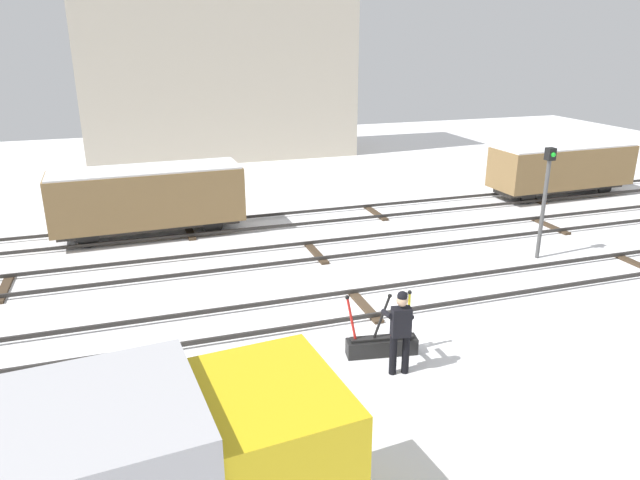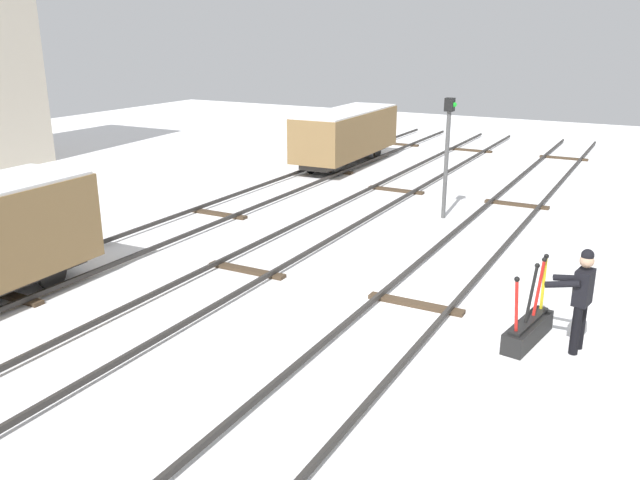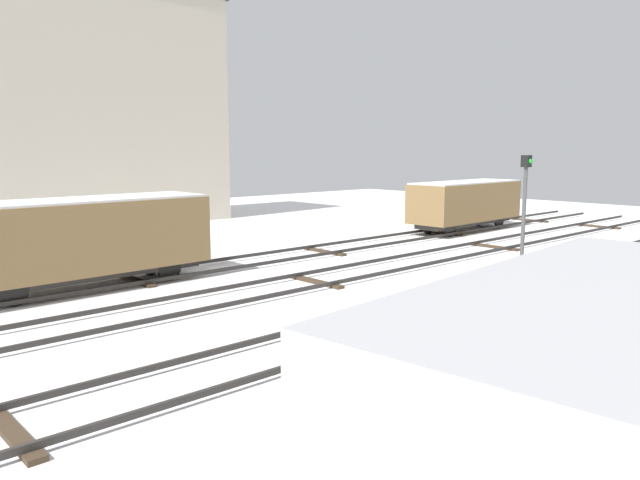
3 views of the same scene
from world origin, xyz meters
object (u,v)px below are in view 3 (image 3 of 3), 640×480
(rail_worker, at_px, (559,294))
(signal_post, at_px, (525,198))
(freight_car_mid_siding, at_px, (87,237))
(switch_lever_frame, at_px, (517,327))
(freight_car_near_switch, at_px, (466,202))

(rail_worker, height_order, signal_post, signal_post)
(signal_post, relative_size, freight_car_mid_siding, 0.54)
(switch_lever_frame, xyz_separation_m, freight_car_near_switch, (12.49, 9.69, 1.02))
(rail_worker, height_order, freight_car_mid_siding, freight_car_mid_siding)
(rail_worker, distance_m, signal_post, 8.32)
(switch_lever_frame, distance_m, freight_car_near_switch, 15.85)
(signal_post, distance_m, freight_car_near_switch, 8.17)
(switch_lever_frame, bearing_deg, signal_post, 38.00)
(switch_lever_frame, height_order, rail_worker, rail_worker)
(rail_worker, bearing_deg, freight_car_near_switch, 49.17)
(rail_worker, xyz_separation_m, signal_post, (6.87, 4.56, 1.09))
(switch_lever_frame, bearing_deg, rail_worker, -78.89)
(rail_worker, xyz_separation_m, freight_car_near_switch, (12.47, 10.46, 0.25))
(signal_post, xyz_separation_m, freight_car_near_switch, (5.60, 5.90, -0.84))
(switch_lever_frame, relative_size, rail_worker, 0.88)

